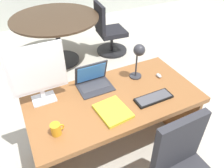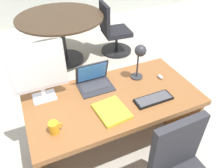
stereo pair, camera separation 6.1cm
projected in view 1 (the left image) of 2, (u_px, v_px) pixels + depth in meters
name	position (u px, v px, depth m)	size (l,w,h in m)	color
ground	(71.00, 77.00, 3.50)	(12.00, 12.00, 0.00)	#B7B2A3
desk	(112.00, 110.00, 2.13)	(1.54, 0.79, 0.76)	brown
monitor	(37.00, 72.00, 1.77)	(0.46, 0.16, 0.53)	silver
laptop	(93.00, 79.00, 2.07)	(0.32, 0.25, 0.23)	#2D2D33
keyboard	(154.00, 98.00, 1.95)	(0.34, 0.13, 0.02)	black
mouse	(159.00, 76.00, 2.21)	(0.04, 0.07, 0.03)	#B7BABF
desk_lamp	(139.00, 54.00, 2.04)	(0.12, 0.14, 0.37)	#2D2D33
book	(113.00, 111.00, 1.81)	(0.26, 0.31, 0.03)	yellow
coffee_mug	(56.00, 129.00, 1.62)	(0.10, 0.08, 0.10)	orange
meeting_table	(57.00, 29.00, 3.52)	(1.37, 1.37, 0.79)	black
meeting_chair_near	(108.00, 34.00, 3.93)	(0.56, 0.56, 0.91)	black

